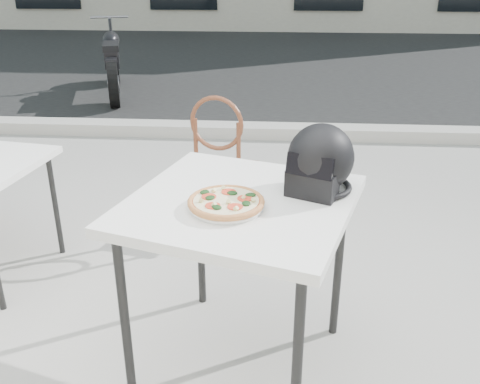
# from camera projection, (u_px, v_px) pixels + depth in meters

# --- Properties ---
(ground) EXTENTS (80.00, 80.00, 0.00)m
(ground) POSITION_uv_depth(u_px,v_px,m) (159.00, 313.00, 2.80)
(ground) COLOR #A09D98
(ground) RESTS_ON ground
(street_asphalt) EXTENTS (30.00, 8.00, 0.00)m
(street_asphalt) POSITION_uv_depth(u_px,v_px,m) (244.00, 63.00, 9.17)
(street_asphalt) COLOR black
(street_asphalt) RESTS_ON ground
(curb) EXTENTS (30.00, 0.25, 0.12)m
(curb) POSITION_uv_depth(u_px,v_px,m) (220.00, 130.00, 5.50)
(curb) COLOR #ADAAA2
(curb) RESTS_ON ground
(cafe_table_main) EXTENTS (1.08, 1.08, 0.82)m
(cafe_table_main) POSITION_uv_depth(u_px,v_px,m) (240.00, 216.00, 2.17)
(cafe_table_main) COLOR white
(cafe_table_main) RESTS_ON ground
(plate) EXTENTS (0.38, 0.38, 0.02)m
(plate) POSITION_uv_depth(u_px,v_px,m) (226.00, 207.00, 2.06)
(plate) COLOR white
(plate) RESTS_ON cafe_table_main
(pizza) EXTENTS (0.31, 0.31, 0.04)m
(pizza) POSITION_uv_depth(u_px,v_px,m) (226.00, 202.00, 2.05)
(pizza) COLOR #BE7B45
(pizza) RESTS_ON plate
(helmet) EXTENTS (0.36, 0.37, 0.28)m
(helmet) POSITION_uv_depth(u_px,v_px,m) (320.00, 162.00, 2.17)
(helmet) COLOR black
(helmet) RESTS_ON cafe_table_main
(cafe_chair_main) EXTENTS (0.44, 0.44, 0.94)m
(cafe_chair_main) POSITION_uv_depth(u_px,v_px,m) (222.00, 156.00, 3.47)
(cafe_chair_main) COLOR brown
(cafe_chair_main) RESTS_ON ground
(motorcycle) EXTENTS (0.69, 1.87, 0.95)m
(motorcycle) POSITION_uv_depth(u_px,v_px,m) (113.00, 62.00, 6.99)
(motorcycle) COLOR black
(motorcycle) RESTS_ON street_asphalt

